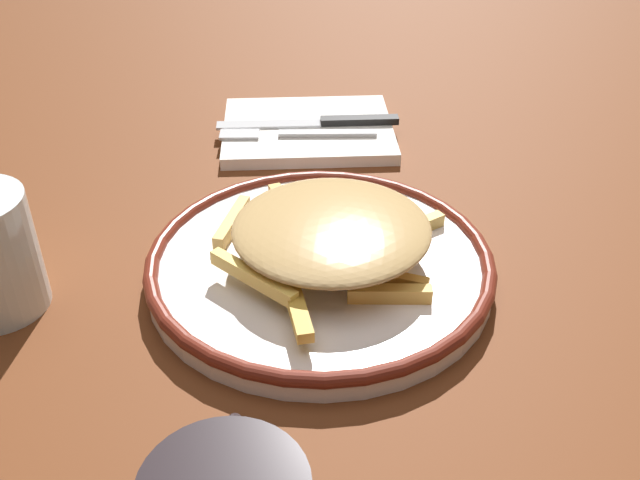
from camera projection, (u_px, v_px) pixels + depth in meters
ground_plane at (320, 276)px, 0.62m from camera, size 2.60×2.60×0.00m
plate at (320, 264)px, 0.62m from camera, size 0.29×0.29×0.02m
fries_heap at (328, 230)px, 0.60m from camera, size 0.22×0.21×0.04m
napkin at (308, 130)px, 0.84m from camera, size 0.17×0.20×0.01m
fork at (297, 134)px, 0.82m from camera, size 0.02×0.18×0.00m
knife at (324, 122)px, 0.84m from camera, size 0.02×0.21×0.01m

